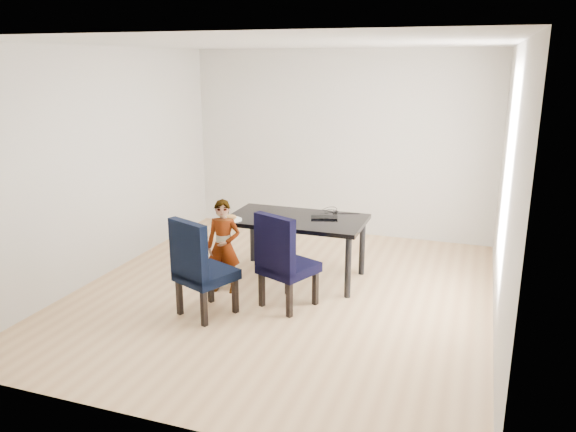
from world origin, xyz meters
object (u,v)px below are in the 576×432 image
(plate, at_px, (231,220))
(child, at_px, (224,246))
(chair_left, at_px, (206,266))
(laptop, at_px, (324,216))
(dining_table, at_px, (296,248))
(chair_right, at_px, (289,259))

(plate, bearing_deg, child, -82.28)
(chair_left, bearing_deg, child, 121.71)
(child, bearing_deg, laptop, 30.95)
(dining_table, xyz_separation_m, chair_right, (0.18, -0.78, 0.14))
(laptop, bearing_deg, chair_right, 65.40)
(chair_left, distance_m, plate, 0.94)
(dining_table, relative_size, chair_right, 1.54)
(dining_table, bearing_deg, plate, -152.76)
(chair_left, xyz_separation_m, laptop, (0.85, 1.37, 0.24))
(chair_right, relative_size, plate, 4.16)
(laptop, bearing_deg, chair_left, 41.56)
(chair_right, bearing_deg, laptop, 104.94)
(dining_table, xyz_separation_m, laptop, (0.30, 0.13, 0.39))
(dining_table, height_order, chair_right, chair_right)
(dining_table, bearing_deg, laptop, 22.51)
(chair_right, xyz_separation_m, laptop, (0.13, 0.91, 0.24))
(plate, bearing_deg, chair_right, -26.68)
(chair_left, distance_m, chair_right, 0.86)
(laptop, bearing_deg, child, 22.87)
(chair_left, height_order, child, child)
(chair_left, relative_size, child, 0.98)
(child, xyz_separation_m, laptop, (0.94, 0.78, 0.23))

